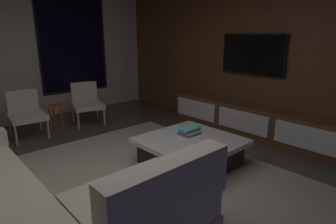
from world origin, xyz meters
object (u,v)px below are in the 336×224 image
at_px(accent_chair_by_curtain, 26,112).
at_px(media_console, 252,121).
at_px(coffee_table, 190,151).
at_px(accent_chair_near_window, 86,101).
at_px(mounted_tv, 252,54).
at_px(book_stack_on_coffee_table, 190,131).
at_px(side_stool, 55,110).
at_px(sectional_couch, 25,211).

distance_m(accent_chair_by_curtain, media_console, 3.81).
distance_m(coffee_table, accent_chair_by_curtain, 2.89).
xyz_separation_m(accent_chair_near_window, media_console, (1.74, -2.55, -0.18)).
bearing_deg(mounted_tv, book_stack_on_coffee_table, -175.43).
distance_m(coffee_table, mounted_tv, 2.14).
height_order(book_stack_on_coffee_table, mounted_tv, mounted_tv).
relative_size(coffee_table, side_stool, 2.52).
xyz_separation_m(accent_chair_by_curtain, side_stool, (0.47, -0.01, -0.06)).
bearing_deg(side_stool, book_stack_on_coffee_table, -69.67).
bearing_deg(media_console, mounted_tv, 47.58).
bearing_deg(mounted_tv, coffee_table, -171.38).
height_order(accent_chair_by_curtain, side_stool, accent_chair_by_curtain).
bearing_deg(media_console, accent_chair_near_window, 124.32).
bearing_deg(accent_chair_by_curtain, mounted_tv, -37.49).
relative_size(sectional_couch, book_stack_on_coffee_table, 8.55).
relative_size(sectional_couch, media_console, 0.81).
height_order(accent_chair_near_window, media_console, accent_chair_near_window).
bearing_deg(coffee_table, accent_chair_by_curtain, 115.77).
bearing_deg(sectional_couch, side_stool, 64.60).
bearing_deg(book_stack_on_coffee_table, media_console, -2.60).
distance_m(side_stool, media_console, 3.45).
distance_m(media_console, mounted_tv, 1.13).
bearing_deg(accent_chair_by_curtain, sectional_couch, -106.47).
xyz_separation_m(book_stack_on_coffee_table, accent_chair_by_curtain, (-1.38, 2.45, 0.02)).
xyz_separation_m(coffee_table, side_stool, (-0.78, 2.58, 0.19)).
relative_size(media_console, mounted_tv, 2.65).
distance_m(coffee_table, side_stool, 2.70).
height_order(coffee_table, side_stool, side_stool).
height_order(book_stack_on_coffee_table, accent_chair_by_curtain, accent_chair_by_curtain).
bearing_deg(mounted_tv, side_stool, 137.83).
distance_m(sectional_couch, accent_chair_by_curtain, 2.80).
relative_size(accent_chair_by_curtain, media_console, 0.25).
relative_size(side_stool, mounted_tv, 0.39).
distance_m(sectional_couch, coffee_table, 2.05).
bearing_deg(accent_chair_near_window, book_stack_on_coffee_table, -83.68).
xyz_separation_m(accent_chair_near_window, side_stool, (-0.63, -0.04, -0.06)).
distance_m(sectional_couch, media_console, 3.64).
height_order(coffee_table, accent_chair_near_window, accent_chair_near_window).
distance_m(sectional_couch, accent_chair_near_window, 3.31).
bearing_deg(side_stool, coffee_table, -73.26).
xyz_separation_m(sectional_couch, accent_chair_by_curtain, (0.79, 2.68, 0.14)).
distance_m(book_stack_on_coffee_table, side_stool, 2.61).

